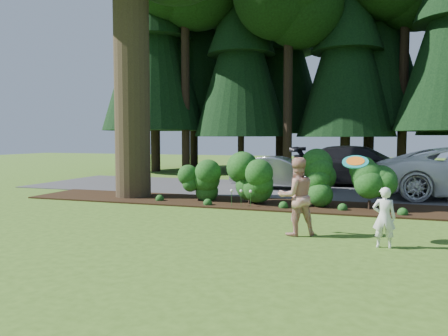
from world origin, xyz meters
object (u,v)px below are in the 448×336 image
at_px(child, 384,217).
at_px(adult, 297,196).
at_px(car_silver_wagon, 281,173).
at_px(frisbee, 355,162).
at_px(car_dark_suv, 361,166).

relative_size(child, adult, 0.69).
bearing_deg(car_silver_wagon, child, -155.22).
relative_size(car_silver_wagon, frisbee, 7.71).
xyz_separation_m(car_silver_wagon, frisbee, (3.21, -8.42, 0.95)).
bearing_deg(frisbee, car_silver_wagon, 110.85).
bearing_deg(car_silver_wagon, frisbee, -157.68).
bearing_deg(frisbee, adult, 170.06).
distance_m(car_silver_wagon, car_dark_suv, 3.90).
relative_size(car_silver_wagon, car_dark_suv, 0.67).
bearing_deg(car_dark_suv, child, -175.21).
xyz_separation_m(child, frisbee, (-0.57, 0.34, 1.05)).
distance_m(car_silver_wagon, frisbee, 9.06).
xyz_separation_m(child, adult, (-1.79, 0.55, 0.26)).
relative_size(car_dark_suv, adult, 3.51).
xyz_separation_m(car_dark_suv, adult, (-1.12, -10.56, -0.05)).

